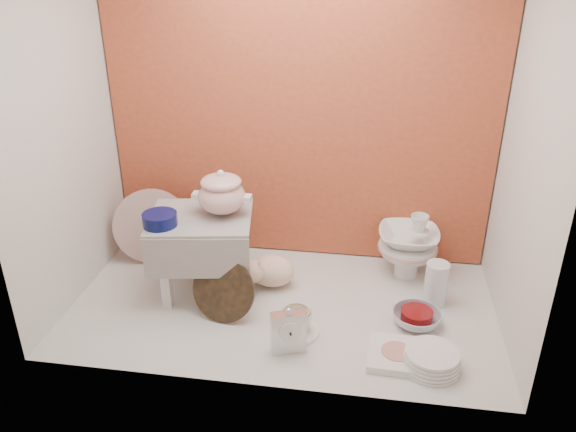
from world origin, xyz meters
name	(u,v)px	position (x,y,z in m)	size (l,w,h in m)	color
ground	(283,305)	(0.00, 0.00, 0.00)	(1.80, 1.80, 0.00)	silver
niche_shell	(289,80)	(0.00, 0.18, 0.93)	(1.86, 1.03, 1.53)	#C74A31
step_stool	(203,254)	(-0.36, 0.07, 0.18)	(0.43, 0.37, 0.37)	silver
soup_tureen	(222,192)	(-0.27, 0.10, 0.47)	(0.24, 0.24, 0.20)	white
cobalt_bowl	(160,219)	(-0.50, -0.04, 0.40)	(0.14, 0.14, 0.05)	#091048
floral_platter	(152,226)	(-0.69, 0.30, 0.18)	(0.36, 0.10, 0.36)	silver
blue_white_vase	(190,232)	(-0.52, 0.37, 0.13)	(0.25, 0.25, 0.26)	white
lacquer_tray	(223,291)	(-0.23, -0.12, 0.13)	(0.27, 0.10, 0.26)	black
mantel_clock	(289,330)	(0.07, -0.30, 0.10)	(0.13, 0.05, 0.19)	silver
plush_pig	(271,270)	(-0.07, 0.15, 0.08)	(0.27, 0.19, 0.16)	beige
teacup_saucer	(296,331)	(0.08, -0.18, 0.01)	(0.18, 0.18, 0.01)	white
gold_rim_teacup	(296,320)	(0.08, -0.18, 0.06)	(0.12, 0.12, 0.10)	white
lattice_dish	(397,355)	(0.48, -0.28, 0.02)	(0.22, 0.22, 0.03)	white
dinner_plate_stack	(431,360)	(0.60, -0.31, 0.04)	(0.21, 0.21, 0.07)	white
crystal_bowl	(416,318)	(0.56, -0.05, 0.03)	(0.20, 0.20, 0.06)	silver
clear_glass_vase	(436,284)	(0.65, 0.12, 0.10)	(0.10, 0.10, 0.20)	silver
porcelain_tower	(408,245)	(0.53, 0.34, 0.16)	(0.28, 0.28, 0.32)	white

